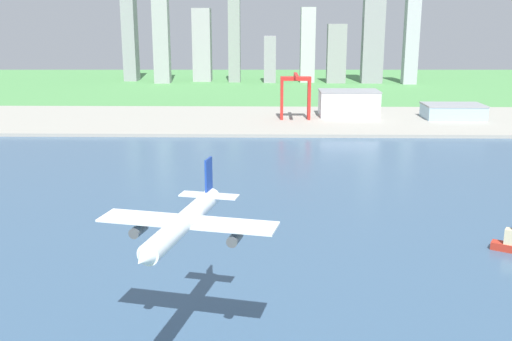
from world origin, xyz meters
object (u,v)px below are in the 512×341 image
at_px(port_crane_red, 296,86).
at_px(warehouse_main, 349,103).
at_px(airplane_landing, 183,223).
at_px(warehouse_annex, 453,111).

xyz_separation_m(port_crane_red, warehouse_main, (44.94, 17.79, -15.59)).
distance_m(airplane_landing, warehouse_annex, 389.76).
bearing_deg(airplane_landing, warehouse_main, 76.53).
bearing_deg(airplane_landing, warehouse_annex, 64.14).
bearing_deg(warehouse_main, airplane_landing, -103.47).
distance_m(airplane_landing, warehouse_main, 370.57).
bearing_deg(port_crane_red, airplane_landing, -96.88).
relative_size(airplane_landing, warehouse_annex, 0.99).
relative_size(airplane_landing, warehouse_main, 0.95).
bearing_deg(airplane_landing, port_crane_red, 83.12).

